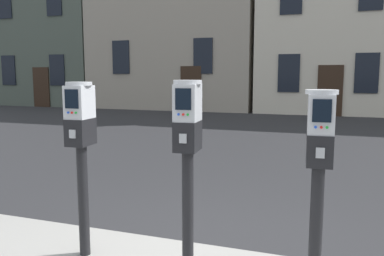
% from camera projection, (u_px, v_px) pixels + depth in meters
% --- Properties ---
extents(parking_meter_near_kerb, '(0.23, 0.26, 1.50)m').
position_uv_depth(parking_meter_near_kerb, '(81.00, 138.00, 3.32)').
color(parking_meter_near_kerb, black).
rests_on(parking_meter_near_kerb, sidewalk_slab).
extents(parking_meter_twin_adjacent, '(0.23, 0.26, 1.52)m').
position_uv_depth(parking_meter_twin_adjacent, '(188.00, 142.00, 3.00)').
color(parking_meter_twin_adjacent, black).
rests_on(parking_meter_twin_adjacent, sidewalk_slab).
extents(parking_meter_end_of_row, '(0.23, 0.26, 1.46)m').
position_uv_depth(parking_meter_end_of_row, '(319.00, 156.00, 2.70)').
color(parking_meter_end_of_row, black).
rests_on(parking_meter_end_of_row, sidewalk_slab).
extents(townhouse_orange_brick, '(6.38, 7.07, 10.63)m').
position_uv_depth(townhouse_orange_brick, '(70.00, 15.00, 23.86)').
color(townhouse_orange_brick, '#4C564C').
rests_on(townhouse_orange_brick, ground_plane).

